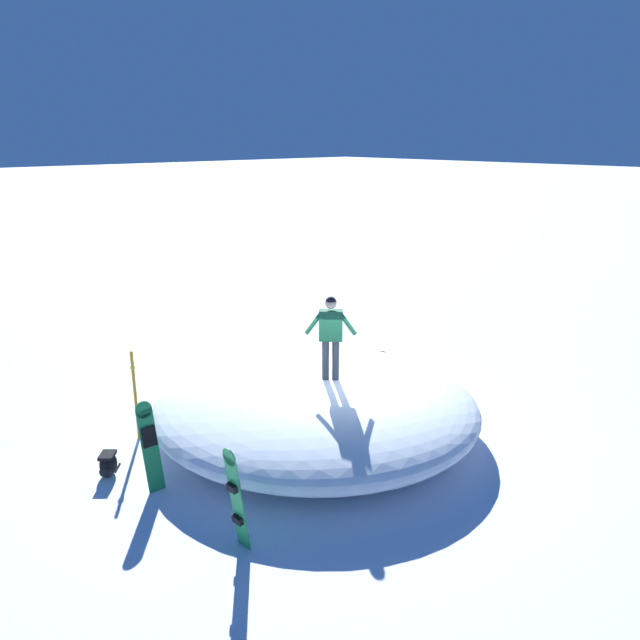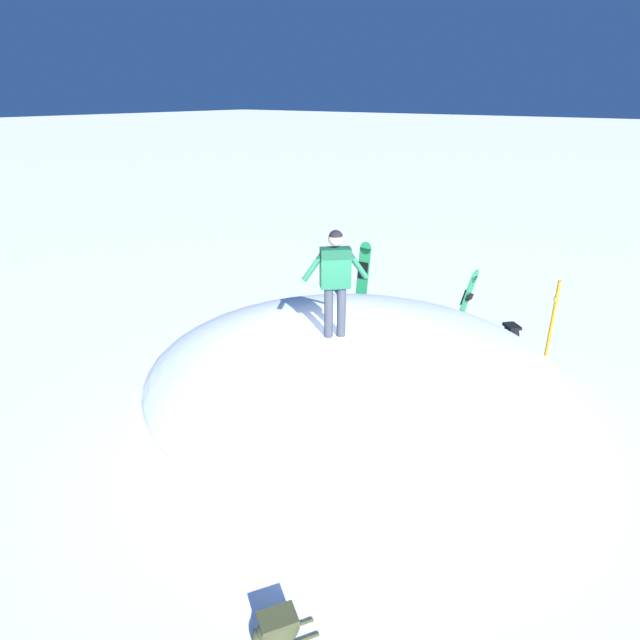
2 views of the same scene
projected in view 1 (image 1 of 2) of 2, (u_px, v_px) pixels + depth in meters
ground at (338, 431)px, 12.70m from camera, size 240.00×240.00×0.00m
snow_mound at (316, 405)px, 12.49m from camera, size 8.72×8.79×1.23m
snowboarder_standing at (331, 331)px, 11.91m from camera, size 0.77×0.79×1.69m
snowboard_primary_upright at (150, 445)px, 10.48m from camera, size 0.32×0.38×1.56m
snowboard_secondary_upright at (236, 497)px, 8.82m from camera, size 0.25×0.29×1.71m
backpack_near at (379, 359)px, 16.33m from camera, size 0.64×0.51×0.34m
backpack_far at (108, 464)px, 11.00m from camera, size 0.56×0.59×0.43m
trail_marker_pole at (135, 393)px, 12.15m from camera, size 0.10×0.10×1.86m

